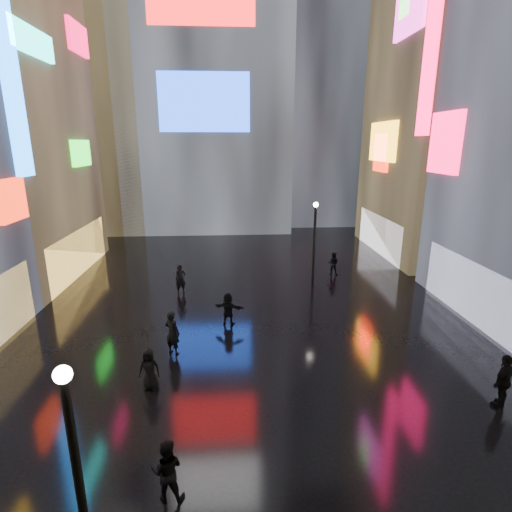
{
  "coord_description": "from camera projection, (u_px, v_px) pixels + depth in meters",
  "views": [
    {
      "loc": [
        -0.79,
        -0.63,
        8.61
      ],
      "look_at": [
        0.0,
        12.0,
        5.0
      ],
      "focal_mm": 28.0,
      "sensor_mm": 36.0,
      "label": 1
    }
  ],
  "objects": [
    {
      "name": "pedestrian_8",
      "position": [
        172.0,
        333.0,
        16.65
      ],
      "size": [
        0.84,
        0.75,
        1.92
      ],
      "primitive_type": "imported",
      "rotation": [
        0.0,
        0.0,
        2.6
      ],
      "color": "black",
      "rests_on": "ground"
    },
    {
      "name": "building_right_far",
      "position": [
        460.0,
        66.0,
        28.93
      ],
      "size": [
        10.28,
        12.0,
        28.0
      ],
      "color": "black",
      "rests_on": "ground"
    },
    {
      "name": "pedestrian_1",
      "position": [
        167.0,
        470.0,
        9.81
      ],
      "size": [
        0.84,
        0.67,
        1.68
      ],
      "primitive_type": "imported",
      "rotation": [
        0.0,
        0.0,
        3.11
      ],
      "color": "black",
      "rests_on": "ground"
    },
    {
      "name": "pedestrian_3",
      "position": [
        504.0,
        381.0,
        13.29
      ],
      "size": [
        1.21,
        0.95,
        1.91
      ],
      "primitive_type": "imported",
      "rotation": [
        0.0,
        0.0,
        3.64
      ],
      "color": "black",
      "rests_on": "ground"
    },
    {
      "name": "lamp_far",
      "position": [
        314.0,
        239.0,
        24.22
      ],
      "size": [
        0.3,
        0.3,
        5.2
      ],
      "color": "black",
      "rests_on": "ground"
    },
    {
      "name": "pedestrian_7",
      "position": [
        333.0,
        263.0,
        26.83
      ],
      "size": [
        0.91,
        0.82,
        1.52
      ],
      "primitive_type": "imported",
      "rotation": [
        0.0,
        0.0,
        2.73
      ],
      "color": "black",
      "rests_on": "ground"
    },
    {
      "name": "pedestrian_5",
      "position": [
        228.0,
        309.0,
        19.4
      ],
      "size": [
        1.56,
        0.92,
        1.61
      ],
      "primitive_type": "imported",
      "rotation": [
        0.0,
        0.0,
        2.82
      ],
      "color": "black",
      "rests_on": "ground"
    },
    {
      "name": "ground",
      "position": [
        247.0,
        303.0,
        22.21
      ],
      "size": [
        140.0,
        140.0,
        0.0
      ],
      "primitive_type": "plane",
      "color": "black",
      "rests_on": "ground"
    },
    {
      "name": "pedestrian_6",
      "position": [
        181.0,
        279.0,
        23.4
      ],
      "size": [
        0.75,
        0.62,
        1.75
      ],
      "primitive_type": "imported",
      "rotation": [
        0.0,
        0.0,
        0.37
      ],
      "color": "black",
      "rests_on": "ground"
    },
    {
      "name": "pedestrian_4",
      "position": [
        149.0,
        369.0,
        14.33
      ],
      "size": [
        0.79,
        0.54,
        1.55
      ],
      "primitive_type": "imported",
      "rotation": [
        0.0,
        0.0,
        -0.07
      ],
      "color": "black",
      "rests_on": "ground"
    },
    {
      "name": "umbrella_2",
      "position": [
        147.0,
        339.0,
        14.0
      ],
      "size": [
        1.17,
        1.16,
        0.86
      ],
      "primitive_type": "imported",
      "rotation": [
        0.0,
        0.0,
        4.99
      ],
      "color": "black",
      "rests_on": "pedestrian_4"
    },
    {
      "name": "tower_flank_left",
      "position": [
        94.0,
        96.0,
        38.91
      ],
      "size": [
        10.0,
        10.0,
        26.0
      ],
      "primitive_type": "cube",
      "color": "black",
      "rests_on": "ground"
    },
    {
      "name": "tower_flank_right",
      "position": [
        319.0,
        62.0,
        43.04
      ],
      "size": [
        12.0,
        12.0,
        34.0
      ],
      "primitive_type": "cube",
      "color": "black",
      "rests_on": "ground"
    },
    {
      "name": "lamp_near",
      "position": [
        79.0,
        481.0,
        6.93
      ],
      "size": [
        0.3,
        0.3,
        5.2
      ],
      "color": "black",
      "rests_on": "ground"
    },
    {
      "name": "tower_main",
      "position": [
        205.0,
        12.0,
        39.27
      ],
      "size": [
        16.0,
        14.2,
        42.0
      ],
      "color": "black",
      "rests_on": "ground"
    }
  ]
}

